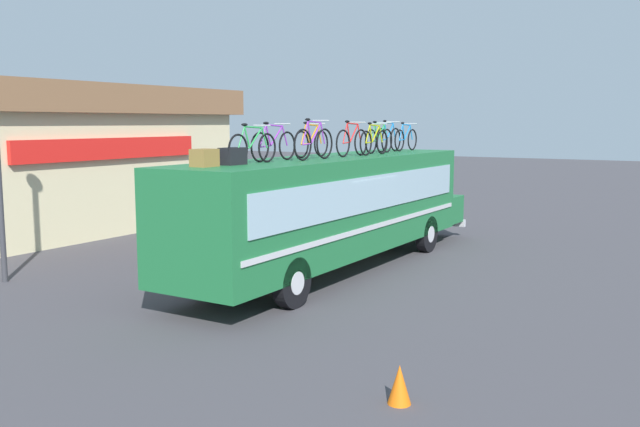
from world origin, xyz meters
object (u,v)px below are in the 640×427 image
object	(u,v)px
luggage_bag_1	(204,158)
rooftop_bicycle_9	(406,139)
rooftop_bicycle_7	(379,140)
rooftop_bicycle_2	(274,145)
rooftop_bicycle_6	(374,141)
rooftop_bicycle_3	(314,143)
rooftop_bicycle_1	(253,147)
traffic_cone	(399,384)
rooftop_bicycle_4	(311,143)
bus	(337,205)
luggage_bag_2	(233,156)
rooftop_bicycle_8	(388,139)
rooftop_bicycle_5	(352,141)

from	to	relation	value
luggage_bag_1	rooftop_bicycle_9	xyz separation A→B (m)	(9.12, -0.30, 0.19)
luggage_bag_1	rooftop_bicycle_7	world-z (taller)	rooftop_bicycle_7
rooftop_bicycle_2	rooftop_bicycle_6	distance (m)	3.93
luggage_bag_1	rooftop_bicycle_2	size ratio (longest dim) A/B	0.27
rooftop_bicycle_6	rooftop_bicycle_2	bearing A→B (deg)	171.17
rooftop_bicycle_3	rooftop_bicycle_9	size ratio (longest dim) A/B	1.05
luggage_bag_1	rooftop_bicycle_9	world-z (taller)	rooftop_bicycle_9
luggage_bag_1	rooftop_bicycle_1	size ratio (longest dim) A/B	0.29
rooftop_bicycle_7	traffic_cone	bearing A→B (deg)	-152.04
rooftop_bicycle_3	rooftop_bicycle_4	xyz separation A→B (m)	(0.93, 0.65, -0.03)
rooftop_bicycle_4	traffic_cone	xyz separation A→B (m)	(-6.38, -5.39, -3.09)
luggage_bag_1	rooftop_bicycle_7	distance (m)	7.19
luggage_bag_1	rooftop_bicycle_6	bearing A→B (deg)	-5.98
bus	luggage_bag_2	world-z (taller)	luggage_bag_2
rooftop_bicycle_7	bus	bearing A→B (deg)	177.74
rooftop_bicycle_1	rooftop_bicycle_4	world-z (taller)	rooftop_bicycle_4
rooftop_bicycle_2	rooftop_bicycle_6	world-z (taller)	rooftop_bicycle_2
rooftop_bicycle_4	rooftop_bicycle_8	distance (m)	3.96
rooftop_bicycle_5	rooftop_bicycle_9	bearing A→B (deg)	3.47
luggage_bag_1	rooftop_bicycle_3	xyz separation A→B (m)	(3.26, -0.56, 0.23)
rooftop_bicycle_5	rooftop_bicycle_3	bearing A→B (deg)	-179.34
rooftop_bicycle_6	rooftop_bicycle_8	distance (m)	1.97
rooftop_bicycle_2	rooftop_bicycle_6	bearing A→B (deg)	-8.83
luggage_bag_2	rooftop_bicycle_7	size ratio (longest dim) A/B	0.34
rooftop_bicycle_4	rooftop_bicycle_9	world-z (taller)	rooftop_bicycle_4
rooftop_bicycle_6	rooftop_bicycle_8	world-z (taller)	rooftop_bicycle_8
luggage_bag_2	rooftop_bicycle_4	distance (m)	3.43
rooftop_bicycle_1	rooftop_bicycle_9	world-z (taller)	rooftop_bicycle_9
rooftop_bicycle_4	rooftop_bicycle_5	size ratio (longest dim) A/B	0.97
luggage_bag_1	traffic_cone	world-z (taller)	luggage_bag_1
bus	traffic_cone	size ratio (longest dim) A/B	22.76
rooftop_bicycle_1	rooftop_bicycle_2	bearing A→B (deg)	9.73
luggage_bag_2	rooftop_bicycle_7	world-z (taller)	rooftop_bicycle_7
rooftop_bicycle_9	rooftop_bicycle_2	bearing A→B (deg)	177.88
luggage_bag_2	rooftop_bicycle_6	distance (m)	5.49
rooftop_bicycle_4	rooftop_bicycle_5	xyz separation A→B (m)	(0.99, -0.63, 0.01)
luggage_bag_1	rooftop_bicycle_8	size ratio (longest dim) A/B	0.29
rooftop_bicycle_6	rooftop_bicycle_7	xyz separation A→B (m)	(0.96, 0.32, 0.01)
luggage_bag_1	rooftop_bicycle_1	distance (m)	1.34
rooftop_bicycle_1	traffic_cone	distance (m)	6.89
rooftop_bicycle_1	rooftop_bicycle_3	size ratio (longest dim) A/B	0.98
luggage_bag_1	rooftop_bicycle_3	world-z (taller)	rooftop_bicycle_3
rooftop_bicycle_1	luggage_bag_2	bearing A→B (deg)	167.38
rooftop_bicycle_7	traffic_cone	xyz separation A→B (m)	(-9.37, -4.98, -3.10)
rooftop_bicycle_3	rooftop_bicycle_6	bearing A→B (deg)	-1.75
rooftop_bicycle_8	rooftop_bicycle_6	bearing A→B (deg)	-165.90
bus	rooftop_bicycle_1	world-z (taller)	rooftop_bicycle_1
rooftop_bicycle_5	rooftop_bicycle_8	bearing A→B (deg)	7.08
luggage_bag_2	rooftop_bicycle_9	bearing A→B (deg)	-1.34
rooftop_bicycle_2	rooftop_bicycle_3	xyz separation A→B (m)	(0.91, -0.51, 0.03)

